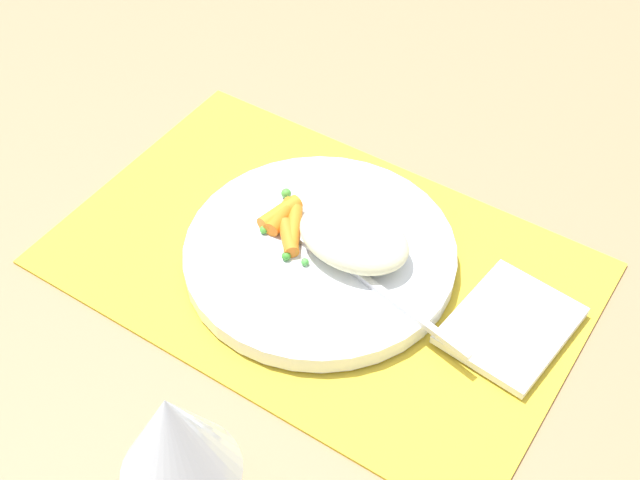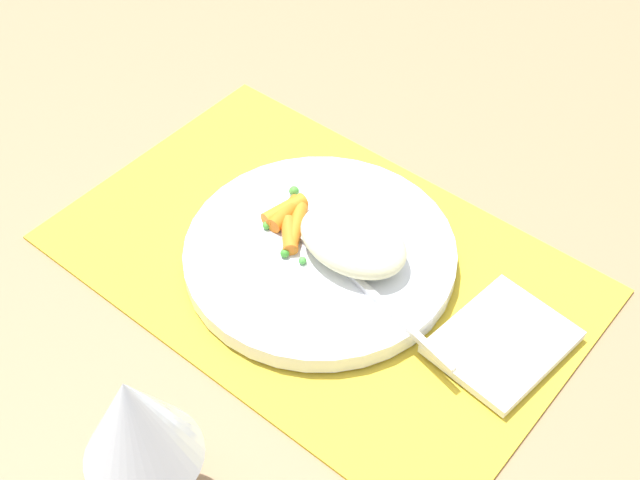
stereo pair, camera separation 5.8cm
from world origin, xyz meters
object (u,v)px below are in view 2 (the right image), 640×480
at_px(rice_mound, 353,240).
at_px(plate, 320,254).
at_px(carrot_portion, 288,221).
at_px(fork, 354,277).
at_px(wine_glass, 135,424).
at_px(napkin, 502,342).

bearing_deg(rice_mound, plate, 23.69).
height_order(rice_mound, carrot_portion, rice_mound).
xyz_separation_m(carrot_portion, fork, (-0.09, 0.01, -0.00)).
relative_size(rice_mound, wine_glass, 0.66).
xyz_separation_m(plate, rice_mound, (-0.03, -0.01, 0.03)).
height_order(plate, rice_mound, rice_mound).
relative_size(plate, rice_mound, 2.37).
bearing_deg(napkin, plate, 7.75).
bearing_deg(napkin, wine_glass, 66.52).
relative_size(rice_mound, carrot_portion, 1.69).
relative_size(fork, napkin, 1.80).
height_order(fork, wine_glass, wine_glass).
relative_size(plate, fork, 1.22).
xyz_separation_m(wine_glass, napkin, (-0.12, -0.28, -0.10)).
bearing_deg(wine_glass, rice_mound, -83.79).
height_order(rice_mound, fork, rice_mound).
bearing_deg(carrot_portion, rice_mound, -171.64).
xyz_separation_m(rice_mound, wine_glass, (-0.03, 0.27, 0.07)).
distance_m(fork, napkin, 0.14).
xyz_separation_m(rice_mound, carrot_portion, (0.07, 0.01, -0.01)).
xyz_separation_m(fork, wine_glass, (-0.01, 0.24, 0.08)).
height_order(wine_glass, napkin, wine_glass).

